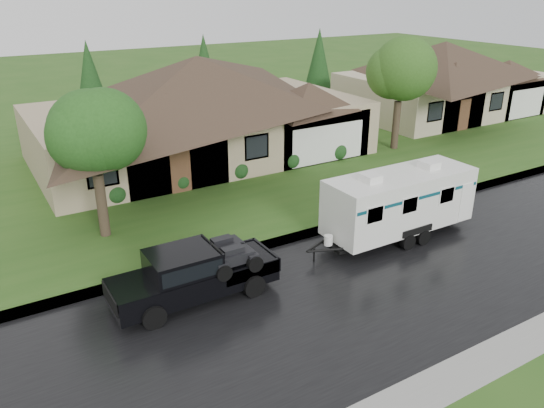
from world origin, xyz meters
The scene contains 11 objects.
ground centered at (0.00, 0.00, 0.00)m, with size 140.00×140.00×0.00m, color #2B531A.
road centered at (0.00, -2.00, 0.01)m, with size 140.00×8.00×0.01m, color black.
curb centered at (0.00, 2.25, 0.07)m, with size 140.00×0.50×0.15m, color gray.
lawn centered at (0.00, 15.00, 0.07)m, with size 140.00×26.00×0.15m, color #2B531A.
house_main centered at (2.29, 13.84, 3.59)m, with size 19.44×10.80×6.90m.
house_neighbor centered at (22.27, 14.34, 3.32)m, with size 15.12×9.72×6.45m.
tree_left_green centered at (-5.63, 6.17, 4.16)m, with size 3.49×3.49×5.78m.
tree_right_green centered at (12.56, 9.22, 4.63)m, with size 3.90×3.90×6.46m.
shrub_row centered at (2.00, 9.30, 0.65)m, with size 13.60×1.00×1.00m.
pickup_truck centered at (-4.40, 0.33, 0.95)m, with size 5.30×2.02×1.77m.
travel_trailer centered at (4.39, 0.33, 1.56)m, with size 6.54×2.30×2.93m.
Camera 1 is at (-9.72, -13.49, 9.42)m, focal length 35.00 mm.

